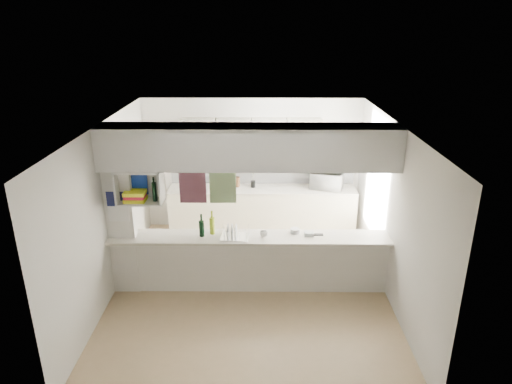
{
  "coord_description": "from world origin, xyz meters",
  "views": [
    {
      "loc": [
        0.16,
        -6.16,
        3.95
      ],
      "look_at": [
        0.09,
        0.5,
        1.44
      ],
      "focal_mm": 32.0,
      "sensor_mm": 36.0,
      "label": 1
    }
  ],
  "objects_px": {
    "bowl": "(330,170)",
    "dish_rack": "(234,232)",
    "wine_bottles": "(207,227)",
    "microwave": "(327,180)"
  },
  "relations": [
    {
      "from": "wine_bottles",
      "to": "dish_rack",
      "type": "bearing_deg",
      "value": -10.84
    },
    {
      "from": "microwave",
      "to": "dish_rack",
      "type": "height_order",
      "value": "microwave"
    },
    {
      "from": "microwave",
      "to": "dish_rack",
      "type": "distance_m",
      "value": 2.71
    },
    {
      "from": "wine_bottles",
      "to": "bowl",
      "type": "bearing_deg",
      "value": 44.61
    },
    {
      "from": "bowl",
      "to": "dish_rack",
      "type": "relative_size",
      "value": 0.6
    },
    {
      "from": "wine_bottles",
      "to": "microwave",
      "type": "bearing_deg",
      "value": 44.97
    },
    {
      "from": "microwave",
      "to": "wine_bottles",
      "type": "relative_size",
      "value": 1.6
    },
    {
      "from": "dish_rack",
      "to": "wine_bottles",
      "type": "xyz_separation_m",
      "value": [
        -0.41,
        0.08,
        0.05
      ]
    },
    {
      "from": "bowl",
      "to": "dish_rack",
      "type": "distance_m",
      "value": 2.77
    },
    {
      "from": "microwave",
      "to": "bowl",
      "type": "relative_size",
      "value": 2.26
    }
  ]
}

